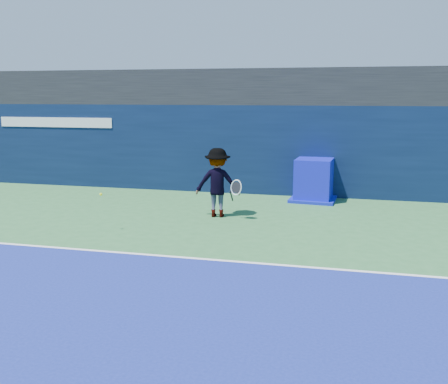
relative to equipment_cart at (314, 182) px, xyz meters
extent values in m
plane|color=#2F6A37|center=(-2.44, -9.47, -0.61)|extent=(80.00, 80.00, 0.00)
cube|color=white|center=(-2.44, -6.47, -0.60)|extent=(24.00, 0.10, 0.01)
cube|color=black|center=(-2.44, 2.03, 2.99)|extent=(36.00, 3.00, 1.20)
cube|color=#091633|center=(-2.44, 1.03, 0.89)|extent=(36.00, 1.00, 3.00)
cube|color=white|center=(-9.44, 0.52, 1.74)|extent=(4.50, 0.04, 0.35)
cube|color=#0C10B5|center=(0.00, 0.00, 0.06)|extent=(1.22, 1.22, 1.34)
cube|color=#0B14A5|center=(0.00, 0.00, -0.57)|extent=(1.52, 1.52, 0.09)
imported|color=white|center=(-2.48, -2.78, 0.34)|extent=(1.31, 0.86, 1.91)
cylinder|color=black|center=(-2.03, -3.03, 0.04)|extent=(0.09, 0.17, 0.30)
torus|color=white|center=(-1.89, -3.08, 0.29)|extent=(0.35, 0.20, 0.34)
cylinder|color=black|center=(-1.89, -3.08, 0.29)|extent=(0.29, 0.15, 0.29)
sphere|color=yellow|center=(-4.89, -4.97, 0.33)|extent=(0.07, 0.07, 0.07)
camera|label=1|loc=(0.83, -15.96, 2.75)|focal=40.00mm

